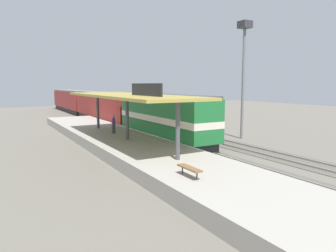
% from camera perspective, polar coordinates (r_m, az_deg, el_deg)
% --- Properties ---
extents(ground_plane, '(120.00, 120.00, 0.00)m').
position_cam_1_polar(ground_plane, '(29.61, 4.49, -3.13)').
color(ground_plane, '#666056').
extents(track_near, '(3.20, 110.00, 0.16)m').
position_cam_1_polar(track_near, '(28.54, 1.17, -3.45)').
color(track_near, '#565249').
rests_on(track_near, ground).
extents(track_far, '(3.20, 110.00, 0.16)m').
position_cam_1_polar(track_far, '(31.13, 8.44, -2.60)').
color(track_far, '#565249').
rests_on(track_far, ground).
extents(platform, '(6.00, 44.00, 0.90)m').
position_cam_1_polar(platform, '(26.42, -7.41, -3.49)').
color(platform, '#9E998E').
rests_on(platform, ground).
extents(station_canopy, '(5.20, 18.00, 4.70)m').
position_cam_1_polar(station_canopy, '(25.86, -7.49, 5.39)').
color(station_canopy, '#47474C').
rests_on(station_canopy, platform).
extents(platform_bench, '(0.44, 1.70, 0.50)m').
position_cam_1_polar(platform_bench, '(15.74, 3.97, -7.75)').
color(platform_bench, '#333338').
rests_on(platform_bench, platform).
extents(locomotive, '(2.93, 14.43, 4.44)m').
position_cam_1_polar(locomotive, '(29.87, -0.78, 1.66)').
color(locomotive, '#28282D').
rests_on(locomotive, track_near).
extents(passenger_carriage_front, '(2.90, 20.00, 4.24)m').
position_cam_1_polar(passenger_carriage_front, '(46.38, -11.72, 3.51)').
color(passenger_carriage_front, '#28282D').
rests_on(passenger_carriage_front, track_near).
extents(passenger_carriage_rear, '(2.90, 20.00, 4.24)m').
position_cam_1_polar(passenger_carriage_rear, '(66.42, -17.40, 4.51)').
color(passenger_carriage_rear, '#28282D').
rests_on(passenger_carriage_rear, track_near).
extents(light_mast, '(1.10, 1.10, 11.70)m').
position_cam_1_polar(light_mast, '(32.53, 13.78, 12.50)').
color(light_mast, slate).
rests_on(light_mast, ground).
extents(person_waiting, '(0.34, 0.34, 1.71)m').
position_cam_1_polar(person_waiting, '(29.90, -9.98, 0.48)').
color(person_waiting, '#4C4C51').
rests_on(person_waiting, platform).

